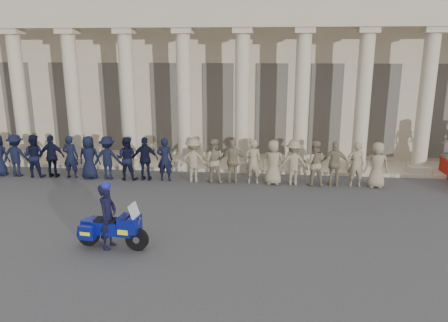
% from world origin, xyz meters
% --- Properties ---
extents(ground, '(90.00, 90.00, 0.00)m').
position_xyz_m(ground, '(0.00, 0.00, 0.00)').
color(ground, '#3F3F41').
rests_on(ground, ground).
extents(building, '(40.00, 12.50, 9.00)m').
position_xyz_m(building, '(-0.00, 14.74, 4.52)').
color(building, '#BAA98C').
rests_on(building, ground).
extents(officer_rank, '(21.79, 0.70, 1.85)m').
position_xyz_m(officer_rank, '(-3.76, 6.03, 0.93)').
color(officer_rank, black).
rests_on(officer_rank, ground).
extents(motorcycle, '(2.12, 0.91, 1.36)m').
position_xyz_m(motorcycle, '(-1.74, -0.43, 0.59)').
color(motorcycle, black).
rests_on(motorcycle, ground).
extents(rider, '(0.51, 0.72, 1.95)m').
position_xyz_m(rider, '(-1.86, -0.42, 0.96)').
color(rider, black).
rests_on(rider, ground).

